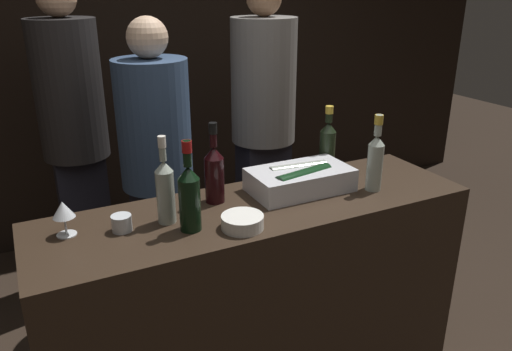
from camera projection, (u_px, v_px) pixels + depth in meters
name	position (u px, v px, depth m)	size (l,w,h in m)	color
wall_back_chalkboard	(132.00, 43.00, 3.51)	(6.40, 0.06, 2.80)	black
bar_counter	(259.00, 303.00, 2.20)	(1.81, 0.53, 0.96)	#2D2116
ice_bin_with_bottles	(300.00, 179.00, 2.15)	(0.44, 0.25, 0.11)	silver
bowl_white	(242.00, 221.00, 1.83)	(0.16, 0.16, 0.05)	silver
wine_glass	(63.00, 211.00, 1.76)	(0.08, 0.08, 0.13)	silver
candle_votive	(122.00, 223.00, 1.81)	(0.07, 0.07, 0.06)	silver
white_wine_bottle	(165.00, 188.00, 1.84)	(0.07, 0.07, 0.34)	#9EA899
champagne_bottle	(328.00, 144.00, 2.35)	(0.07, 0.07, 0.32)	black
rose_wine_bottle	(375.00, 159.00, 2.13)	(0.07, 0.07, 0.33)	#9EA899
red_wine_bottle_burgundy	(189.00, 195.00, 1.78)	(0.08, 0.08, 0.34)	black
red_wine_bottle_black_foil	(214.00, 171.00, 2.02)	(0.08, 0.08, 0.34)	black
person_in_hoodie	(74.00, 127.00, 2.85)	(0.37, 0.37, 1.84)	black
person_blond_tee	(263.00, 115.00, 3.17)	(0.41, 0.41, 1.82)	black
person_grey_polo	(156.00, 157.00, 2.72)	(0.39, 0.39, 1.65)	black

